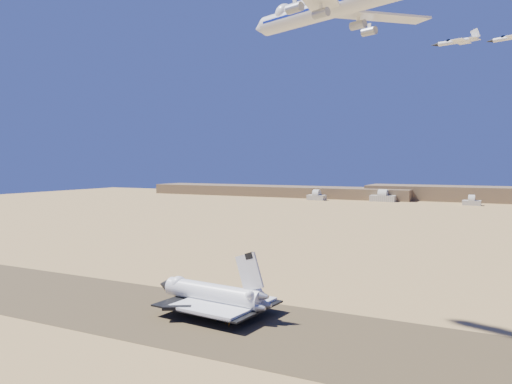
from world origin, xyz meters
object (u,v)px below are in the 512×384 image
at_px(shuttle, 212,295).
at_px(crew_a, 228,320).
at_px(chase_jet_f, 511,37).
at_px(carrier_747, 339,5).
at_px(chase_jet_e, 457,41).
at_px(crew_b, 229,324).
at_px(crew_c, 226,321).

bearing_deg(shuttle, crew_a, -26.77).
xyz_separation_m(shuttle, chase_jet_f, (80.99, 65.98, 84.81)).
distance_m(carrier_747, chase_jet_f, 76.92).
bearing_deg(chase_jet_f, crew_a, -114.82).
xyz_separation_m(chase_jet_e, chase_jet_f, (16.11, 16.08, 3.06)).
bearing_deg(shuttle, chase_jet_f, 44.52).
xyz_separation_m(shuttle, chase_jet_e, (64.88, 49.90, 81.76)).
distance_m(crew_b, crew_c, 2.54).
bearing_deg(chase_jet_e, crew_a, -120.70).
height_order(crew_a, crew_c, crew_c).
distance_m(crew_a, crew_b, 4.14).
height_order(chase_jet_e, chase_jet_f, chase_jet_f).
relative_size(crew_c, chase_jet_f, 0.12).
distance_m(shuttle, crew_a, 11.58).
distance_m(shuttle, chase_jet_e, 115.69).
relative_size(carrier_747, chase_jet_f, 4.53).
bearing_deg(chase_jet_e, carrier_747, -102.34).
relative_size(shuttle, chase_jet_f, 2.71).
bearing_deg(crew_b, shuttle, 38.60).
bearing_deg(carrier_747, chase_jet_f, 77.77).
bearing_deg(crew_b, chase_jet_e, -55.74).
relative_size(carrier_747, chase_jet_e, 4.46).
distance_m(carrier_747, crew_c, 93.66).
height_order(crew_b, crew_c, crew_c).
distance_m(chase_jet_e, chase_jet_f, 22.96).
xyz_separation_m(crew_a, chase_jet_e, (55.94, 55.52, 86.51)).
xyz_separation_m(crew_c, chase_jet_f, (71.63, 73.44, 89.41)).
relative_size(carrier_747, crew_c, 37.09).
distance_m(crew_b, chase_jet_f, 135.88).
relative_size(shuttle, crew_a, 26.47).
xyz_separation_m(carrier_747, crew_a, (-31.11, -6.49, -88.25)).
relative_size(carrier_747, crew_b, 42.91).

